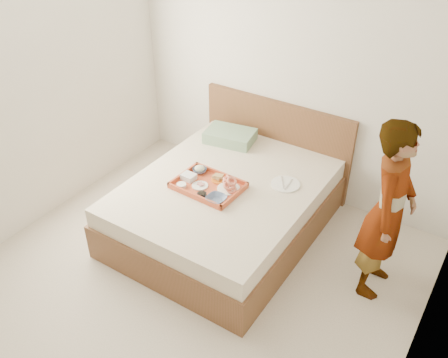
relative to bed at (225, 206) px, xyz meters
name	(u,v)px	position (x,y,z in m)	size (l,w,h in m)	color
ground	(171,300)	(0.12, -1.00, -0.27)	(3.50, 4.00, 0.01)	beige
wall_back	(294,70)	(0.12, 1.00, 1.04)	(3.50, 0.01, 2.60)	silver
wall_right	(432,270)	(1.87, -1.00, 1.04)	(0.01, 4.00, 2.60)	silver
bed	(225,206)	(0.00, 0.00, 0.00)	(1.65, 2.00, 0.53)	brown
headboard	(276,143)	(0.00, 0.97, 0.21)	(1.65, 0.06, 0.95)	brown
pillow	(230,136)	(-0.37, 0.66, 0.32)	(0.49, 0.33, 0.12)	gray
tray	(208,185)	(-0.09, -0.14, 0.29)	(0.59, 0.43, 0.05)	#BC4B27
prawn_plate	(229,189)	(0.09, -0.09, 0.29)	(0.20, 0.20, 0.01)	white
navy_bowl_big	(216,199)	(0.09, -0.28, 0.30)	(0.17, 0.17, 0.04)	navy
sauce_dish	(202,195)	(-0.05, -0.30, 0.30)	(0.09, 0.09, 0.03)	black
meat_plate	(200,186)	(-0.15, -0.18, 0.29)	(0.15, 0.15, 0.01)	white
bread_plate	(219,179)	(-0.06, -0.01, 0.29)	(0.14, 0.14, 0.01)	orange
salad_bowl	(200,170)	(-0.28, 0.00, 0.30)	(0.13, 0.13, 0.04)	navy
plastic_tub	(189,177)	(-0.30, -0.15, 0.31)	(0.12, 0.10, 0.05)	silver
cheese_round	(181,185)	(-0.28, -0.28, 0.30)	(0.09, 0.09, 0.03)	white
dinner_plate	(286,184)	(0.47, 0.27, 0.27)	(0.26, 0.26, 0.01)	white
person	(388,211)	(1.42, 0.08, 0.50)	(0.56, 0.37, 1.53)	beige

